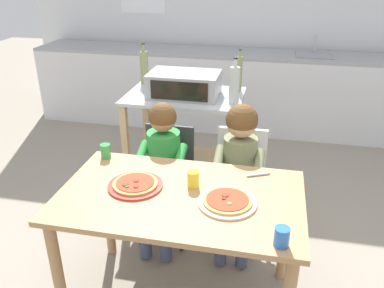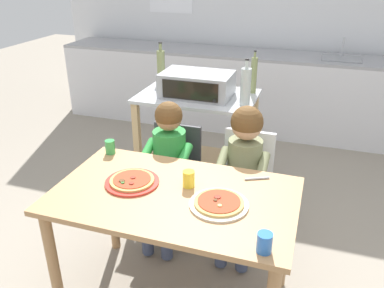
{
  "view_description": "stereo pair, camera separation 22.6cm",
  "coord_description": "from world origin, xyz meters",
  "views": [
    {
      "loc": [
        0.42,
        -1.7,
        1.87
      ],
      "look_at": [
        0.0,
        0.3,
        0.9
      ],
      "focal_mm": 36.96,
      "sensor_mm": 36.0,
      "label": 1
    },
    {
      "loc": [
        0.64,
        -1.64,
        1.87
      ],
      "look_at": [
        0.0,
        0.3,
        0.9
      ],
      "focal_mm": 36.96,
      "sensor_mm": 36.0,
      "label": 2
    }
  ],
  "objects": [
    {
      "name": "child_in_green_shirt",
      "position": [
        -0.25,
        0.52,
        0.65
      ],
      "size": [
        0.32,
        0.42,
        1.02
      ],
      "color": "#424C6B",
      "rests_on": "ground"
    },
    {
      "name": "child_in_olive_shirt",
      "position": [
        0.25,
        0.57,
        0.68
      ],
      "size": [
        0.32,
        0.42,
        1.03
      ],
      "color": "#424C6B",
      "rests_on": "ground"
    },
    {
      "name": "dining_chair_right",
      "position": [
        0.25,
        0.69,
        0.48
      ],
      "size": [
        0.36,
        0.36,
        0.81
      ],
      "color": "silver",
      "rests_on": "ground"
    },
    {
      "name": "kitchen_island_cart",
      "position": [
        -0.25,
        1.18,
        0.6
      ],
      "size": [
        0.91,
        0.61,
        0.9
      ],
      "color": "#B7BABF",
      "rests_on": "ground"
    },
    {
      "name": "drinking_cup_yellow",
      "position": [
        0.05,
        0.09,
        0.8
      ],
      "size": [
        0.06,
        0.06,
        0.09
      ],
      "primitive_type": "cylinder",
      "color": "yellow",
      "rests_on": "dining_table"
    },
    {
      "name": "ground_plane",
      "position": [
        0.0,
        1.26,
        0.0
      ],
      "size": [
        12.61,
        12.61,
        0.0
      ],
      "primitive_type": "plane",
      "color": "gray"
    },
    {
      "name": "kitchen_counter",
      "position": [
        0.0,
        2.8,
        0.45
      ],
      "size": [
        4.78,
        0.6,
        1.1
      ],
      "color": "silver",
      "rests_on": "ground"
    },
    {
      "name": "bottle_clear_vinegar",
      "position": [
        0.15,
        1.05,
        1.04
      ],
      "size": [
        0.07,
        0.07,
        0.34
      ],
      "color": "#ADB7B2",
      "rests_on": "kitchen_island_cart"
    },
    {
      "name": "dining_chair_left",
      "position": [
        -0.25,
        0.64,
        0.48
      ],
      "size": [
        0.36,
        0.36,
        0.81
      ],
      "color": "#333338",
      "rests_on": "ground"
    },
    {
      "name": "toaster_oven",
      "position": [
        -0.24,
        1.15,
        0.99
      ],
      "size": [
        0.53,
        0.35,
        0.18
      ],
      "color": "#999BA0",
      "rests_on": "kitchen_island_cart"
    },
    {
      "name": "serving_spoon",
      "position": [
        0.39,
        0.28,
        0.76
      ],
      "size": [
        0.13,
        0.07,
        0.01
      ],
      "primitive_type": "cylinder",
      "rotation": [
        0.0,
        1.57,
        0.45
      ],
      "color": "#B7BABF",
      "rests_on": "dining_table"
    },
    {
      "name": "pizza_plate_red_rimmed",
      "position": [
        -0.25,
        0.02,
        0.77
      ],
      "size": [
        0.3,
        0.3,
        0.03
      ],
      "color": "red",
      "rests_on": "dining_table"
    },
    {
      "name": "drinking_cup_blue",
      "position": [
        0.52,
        -0.3,
        0.8
      ],
      "size": [
        0.07,
        0.07,
        0.09
      ],
      "primitive_type": "cylinder",
      "color": "blue",
      "rests_on": "dining_table"
    },
    {
      "name": "back_wall_tiled",
      "position": [
        -0.0,
        3.21,
        1.35
      ],
      "size": [
        5.31,
        0.13,
        2.7
      ],
      "color": "silver",
      "rests_on": "ground"
    },
    {
      "name": "pizza_plate_cream",
      "position": [
        0.25,
        -0.04,
        0.77
      ],
      "size": [
        0.3,
        0.3,
        0.03
      ],
      "color": "beige",
      "rests_on": "dining_table"
    },
    {
      "name": "dining_table",
      "position": [
        0.0,
        0.0,
        0.64
      ],
      "size": [
        1.27,
        0.76,
        0.75
      ],
      "color": "#AD7F51",
      "rests_on": "ground"
    },
    {
      "name": "bottle_squat_spirits",
      "position": [
        -0.65,
        1.42,
        1.04
      ],
      "size": [
        0.07,
        0.07,
        0.34
      ],
      "color": "olive",
      "rests_on": "kitchen_island_cart"
    },
    {
      "name": "drinking_cup_green",
      "position": [
        -0.54,
        0.31,
        0.8
      ],
      "size": [
        0.06,
        0.06,
        0.09
      ],
      "primitive_type": "cylinder",
      "color": "green",
      "rests_on": "dining_table"
    },
    {
      "name": "bottle_brown_beer",
      "position": [
        0.15,
        1.36,
        1.04
      ],
      "size": [
        0.05,
        0.05,
        0.34
      ],
      "color": "olive",
      "rests_on": "kitchen_island_cart"
    }
  ]
}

